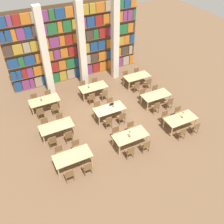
% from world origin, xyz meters
% --- Properties ---
extents(ground_plane, '(40.00, 40.00, 0.00)m').
position_xyz_m(ground_plane, '(0.00, 0.00, 0.00)').
color(ground_plane, brown).
extents(bookshelf_bank, '(9.76, 0.35, 5.50)m').
position_xyz_m(bookshelf_bank, '(0.01, 5.59, 2.65)').
color(bookshelf_bank, brown).
rests_on(bookshelf_bank, ground_plane).
extents(pillar_left, '(0.45, 0.45, 6.00)m').
position_xyz_m(pillar_left, '(-2.51, 4.29, 3.00)').
color(pillar_left, silver).
rests_on(pillar_left, ground_plane).
extents(pillar_center, '(0.45, 0.45, 6.00)m').
position_xyz_m(pillar_center, '(0.00, 4.29, 3.00)').
color(pillar_center, silver).
rests_on(pillar_center, ground_plane).
extents(pillar_right, '(0.45, 0.45, 6.00)m').
position_xyz_m(pillar_right, '(2.51, 4.29, 3.00)').
color(pillar_right, silver).
rests_on(pillar_right, ground_plane).
extents(reading_table_0, '(1.88, 0.92, 0.77)m').
position_xyz_m(reading_table_0, '(-3.30, -2.50, 0.68)').
color(reading_table_0, tan).
rests_on(reading_table_0, ground_plane).
extents(chair_0, '(0.42, 0.40, 0.87)m').
position_xyz_m(chair_0, '(-3.76, -3.25, 0.47)').
color(chair_0, brown).
rests_on(chair_0, ground_plane).
extents(chair_1, '(0.42, 0.40, 0.87)m').
position_xyz_m(chair_1, '(-3.76, -1.76, 0.47)').
color(chair_1, brown).
rests_on(chair_1, ground_plane).
extents(chair_2, '(0.42, 0.40, 0.87)m').
position_xyz_m(chair_2, '(-2.84, -3.25, 0.47)').
color(chair_2, brown).
rests_on(chair_2, ground_plane).
extents(chair_3, '(0.42, 0.40, 0.87)m').
position_xyz_m(chair_3, '(-2.84, -1.76, 0.47)').
color(chair_3, brown).
rests_on(chair_3, ground_plane).
extents(reading_table_1, '(1.88, 0.92, 0.77)m').
position_xyz_m(reading_table_1, '(-0.02, -2.53, 0.68)').
color(reading_table_1, tan).
rests_on(reading_table_1, ground_plane).
extents(chair_4, '(0.42, 0.40, 0.87)m').
position_xyz_m(chair_4, '(-0.48, -3.28, 0.47)').
color(chair_4, brown).
rests_on(chair_4, ground_plane).
extents(chair_5, '(0.42, 0.40, 0.87)m').
position_xyz_m(chair_5, '(-0.48, -1.79, 0.47)').
color(chair_5, brown).
rests_on(chair_5, ground_plane).
extents(chair_6, '(0.42, 0.40, 0.87)m').
position_xyz_m(chair_6, '(0.48, -3.28, 0.47)').
color(chair_6, brown).
rests_on(chair_6, ground_plane).
extents(chair_7, '(0.42, 0.40, 0.87)m').
position_xyz_m(chair_7, '(0.48, -1.79, 0.47)').
color(chair_7, brown).
rests_on(chair_7, ground_plane).
extents(desk_lamp_0, '(0.14, 0.14, 0.41)m').
position_xyz_m(desk_lamp_0, '(-0.12, -2.58, 1.04)').
color(desk_lamp_0, brown).
rests_on(desk_lamp_0, reading_table_1).
extents(reading_table_2, '(1.88, 0.92, 0.77)m').
position_xyz_m(reading_table_2, '(3.28, -2.63, 0.68)').
color(reading_table_2, tan).
rests_on(reading_table_2, ground_plane).
extents(chair_8, '(0.42, 0.40, 0.87)m').
position_xyz_m(chair_8, '(2.79, -3.38, 0.47)').
color(chair_8, brown).
rests_on(chair_8, ground_plane).
extents(chair_9, '(0.42, 0.40, 0.87)m').
position_xyz_m(chair_9, '(2.79, -1.89, 0.47)').
color(chair_9, brown).
rests_on(chair_9, ground_plane).
extents(chair_10, '(0.42, 0.40, 0.87)m').
position_xyz_m(chair_10, '(3.76, -3.38, 0.47)').
color(chair_10, brown).
rests_on(chair_10, ground_plane).
extents(chair_11, '(0.42, 0.40, 0.87)m').
position_xyz_m(chair_11, '(3.76, -1.89, 0.47)').
color(chair_11, brown).
rests_on(chair_11, ground_plane).
extents(desk_lamp_1, '(0.14, 0.14, 0.45)m').
position_xyz_m(desk_lamp_1, '(3.39, -2.60, 1.07)').
color(desk_lamp_1, brown).
rests_on(desk_lamp_1, reading_table_2).
extents(reading_table_3, '(1.88, 0.92, 0.77)m').
position_xyz_m(reading_table_3, '(-3.38, -0.04, 0.68)').
color(reading_table_3, tan).
rests_on(reading_table_3, ground_plane).
extents(chair_12, '(0.42, 0.40, 0.87)m').
position_xyz_m(chair_12, '(-3.86, -0.79, 0.47)').
color(chair_12, brown).
rests_on(chair_12, ground_plane).
extents(chair_13, '(0.42, 0.40, 0.87)m').
position_xyz_m(chair_13, '(-3.86, 0.70, 0.47)').
color(chair_13, brown).
rests_on(chair_13, ground_plane).
extents(chair_14, '(0.42, 0.40, 0.87)m').
position_xyz_m(chair_14, '(-2.95, -0.79, 0.47)').
color(chair_14, brown).
rests_on(chair_14, ground_plane).
extents(chair_15, '(0.42, 0.40, 0.87)m').
position_xyz_m(chair_15, '(-2.95, 0.70, 0.47)').
color(chair_15, brown).
rests_on(chair_15, ground_plane).
extents(reading_table_4, '(1.88, 0.92, 0.77)m').
position_xyz_m(reading_table_4, '(-0.03, 0.03, 0.68)').
color(reading_table_4, tan).
rests_on(reading_table_4, ground_plane).
extents(chair_16, '(0.42, 0.40, 0.87)m').
position_xyz_m(chair_16, '(-0.48, -0.71, 0.47)').
color(chair_16, brown).
rests_on(chair_16, ground_plane).
extents(chair_17, '(0.42, 0.40, 0.87)m').
position_xyz_m(chair_17, '(-0.48, 0.78, 0.47)').
color(chair_17, brown).
rests_on(chair_17, ground_plane).
extents(chair_18, '(0.42, 0.40, 0.87)m').
position_xyz_m(chair_18, '(0.41, -0.71, 0.47)').
color(chair_18, brown).
rests_on(chair_18, ground_plane).
extents(chair_19, '(0.42, 0.40, 0.87)m').
position_xyz_m(chair_19, '(0.41, 0.78, 0.47)').
color(chair_19, brown).
rests_on(chair_19, ground_plane).
extents(desk_lamp_2, '(0.14, 0.14, 0.50)m').
position_xyz_m(desk_lamp_2, '(0.26, 0.08, 1.11)').
color(desk_lamp_2, brown).
rests_on(desk_lamp_2, reading_table_4).
extents(laptop, '(0.32, 0.22, 0.21)m').
position_xyz_m(laptop, '(0.21, 0.30, 0.81)').
color(laptop, silver).
rests_on(laptop, reading_table_4).
extents(reading_table_5, '(1.88, 0.92, 0.77)m').
position_xyz_m(reading_table_5, '(3.31, -0.05, 0.68)').
color(reading_table_5, tan).
rests_on(reading_table_5, ground_plane).
extents(chair_20, '(0.42, 0.40, 0.87)m').
position_xyz_m(chair_20, '(2.82, -0.80, 0.47)').
color(chair_20, brown).
rests_on(chair_20, ground_plane).
extents(chair_21, '(0.42, 0.40, 0.87)m').
position_xyz_m(chair_21, '(2.82, 0.69, 0.47)').
color(chair_21, brown).
rests_on(chair_21, ground_plane).
extents(chair_22, '(0.42, 0.40, 0.87)m').
position_xyz_m(chair_22, '(3.83, -0.80, 0.47)').
color(chair_22, brown).
rests_on(chair_22, ground_plane).
extents(chair_23, '(0.42, 0.40, 0.87)m').
position_xyz_m(chair_23, '(3.83, 0.69, 0.47)').
color(chair_23, brown).
rests_on(chair_23, ground_plane).
extents(reading_table_6, '(1.88, 0.92, 0.77)m').
position_xyz_m(reading_table_6, '(-3.36, 2.63, 0.68)').
color(reading_table_6, tan).
rests_on(reading_table_6, ground_plane).
extents(chair_24, '(0.42, 0.40, 0.87)m').
position_xyz_m(chair_24, '(-3.85, 1.89, 0.47)').
color(chair_24, brown).
rests_on(chair_24, ground_plane).
extents(chair_25, '(0.42, 0.40, 0.87)m').
position_xyz_m(chair_25, '(-3.85, 3.38, 0.47)').
color(chair_25, brown).
rests_on(chair_25, ground_plane).
extents(chair_26, '(0.42, 0.40, 0.87)m').
position_xyz_m(chair_26, '(-2.93, 1.89, 0.47)').
color(chair_26, brown).
rests_on(chair_26, ground_plane).
extents(chair_27, '(0.42, 0.40, 0.87)m').
position_xyz_m(chair_27, '(-2.93, 3.38, 0.47)').
color(chair_27, brown).
rests_on(chair_27, ground_plane).
extents(desk_lamp_3, '(0.14, 0.14, 0.43)m').
position_xyz_m(desk_lamp_3, '(-3.54, 2.65, 1.05)').
color(desk_lamp_3, brown).
rests_on(desk_lamp_3, reading_table_6).
extents(reading_table_7, '(1.88, 0.92, 0.77)m').
position_xyz_m(reading_table_7, '(0.02, 2.64, 0.68)').
color(reading_table_7, tan).
rests_on(reading_table_7, ground_plane).
extents(chair_28, '(0.42, 0.40, 0.87)m').
position_xyz_m(chair_28, '(-0.45, 1.90, 0.47)').
color(chair_28, brown).
rests_on(chair_28, ground_plane).
extents(chair_29, '(0.42, 0.40, 0.87)m').
position_xyz_m(chair_29, '(-0.45, 3.39, 0.47)').
color(chair_29, brown).
rests_on(chair_29, ground_plane).
extents(chair_30, '(0.42, 0.40, 0.87)m').
position_xyz_m(chair_30, '(0.47, 1.90, 0.47)').
color(chair_30, brown).
rests_on(chair_30, ground_plane).
extents(chair_31, '(0.42, 0.40, 0.87)m').
position_xyz_m(chair_31, '(0.47, 3.39, 0.47)').
color(chair_31, brown).
rests_on(chair_31, ground_plane).
extents(desk_lamp_4, '(0.14, 0.14, 0.39)m').
position_xyz_m(desk_lamp_4, '(-0.30, 2.68, 1.03)').
color(desk_lamp_4, brown).
rests_on(desk_lamp_4, reading_table_7).
extents(reading_table_8, '(1.88, 0.92, 0.77)m').
position_xyz_m(reading_table_8, '(3.40, 2.51, 0.68)').
color(reading_table_8, tan).
rests_on(reading_table_8, ground_plane).
extents(chair_32, '(0.42, 0.40, 0.87)m').
position_xyz_m(chair_32, '(2.91, 1.76, 0.47)').
color(chair_32, brown).
rests_on(chair_32, ground_plane).
extents(chair_33, '(0.42, 0.40, 0.87)m').
position_xyz_m(chair_33, '(2.91, 3.25, 0.47)').
color(chair_33, brown).
rests_on(chair_33, ground_plane).
extents(chair_34, '(0.42, 0.40, 0.87)m').
position_xyz_m(chair_34, '(3.87, 1.76, 0.47)').
color(chair_34, brown).
rests_on(chair_34, ground_plane).
extents(chair_35, '(0.42, 0.40, 0.87)m').
position_xyz_m(chair_35, '(3.87, 3.25, 0.47)').
color(chair_35, brown).
rests_on(chair_35, ground_plane).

